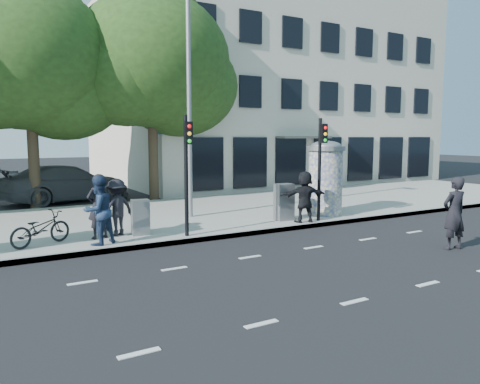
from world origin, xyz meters
TOP-DOWN VIEW (x-y plane):
  - ground at (0.00, 0.00)m, footprint 120.00×120.00m
  - sidewalk at (0.00, 7.50)m, footprint 40.00×8.00m
  - curb at (0.00, 3.55)m, footprint 40.00×0.10m
  - lane_dash_near at (0.00, -2.20)m, footprint 32.00×0.12m
  - lane_dash_far at (0.00, 1.40)m, footprint 32.00×0.12m
  - ad_column_right at (5.20, 4.70)m, footprint 1.36×1.36m
  - traffic_pole_near at (-0.60, 3.79)m, footprint 0.22×0.31m
  - traffic_pole_far at (4.20, 3.79)m, footprint 0.22×0.31m
  - street_lamp at (0.80, 6.63)m, footprint 0.25×0.93m
  - tree_near_left at (-3.50, 12.70)m, footprint 6.80×6.80m
  - tree_center at (1.50, 12.30)m, footprint 7.00×7.00m
  - building at (12.00, 19.99)m, footprint 20.30×15.85m
  - ped_b at (-2.83, 4.77)m, footprint 0.75×0.59m
  - ped_c at (-3.01, 4.03)m, footprint 1.08×0.98m
  - ped_d at (-2.29, 4.90)m, footprint 1.17×0.89m
  - ped_f at (3.60, 3.85)m, footprint 1.66×0.92m
  - man_road at (5.05, -0.58)m, footprint 0.76×0.55m
  - bicycle at (-4.34, 4.70)m, footprint 1.23×1.75m
  - cabinet_left at (-1.69, 4.64)m, footprint 0.53×0.42m
  - cabinet_right at (3.25, 4.51)m, footprint 0.62×0.47m
  - car_right at (-2.01, 14.02)m, footprint 3.77×6.13m

SIDE VIEW (x-z plane):
  - ground at x=0.00m, z-range 0.00..0.00m
  - lane_dash_near at x=0.00m, z-range 0.00..0.01m
  - lane_dash_far at x=0.00m, z-range 0.00..0.01m
  - sidewalk at x=0.00m, z-range 0.00..0.15m
  - curb at x=0.00m, z-range -0.01..0.15m
  - bicycle at x=-4.34m, z-range 0.15..1.02m
  - cabinet_left at x=-1.69m, z-range 0.15..1.17m
  - cabinet_right at x=3.25m, z-range 0.15..1.38m
  - car_right at x=-2.01m, z-range 0.00..1.66m
  - ped_d at x=-2.29m, z-range 0.15..1.75m
  - man_road at x=5.05m, z-range 0.00..1.93m
  - ped_f at x=3.60m, z-range 0.15..1.84m
  - ped_b at x=-2.83m, z-range 0.15..1.94m
  - ped_c at x=-3.01m, z-range 0.15..1.95m
  - ad_column_right at x=5.20m, z-range 0.21..2.86m
  - traffic_pole_near at x=-0.60m, z-range 0.53..3.93m
  - traffic_pole_far at x=4.20m, z-range 0.53..3.93m
  - street_lamp at x=0.80m, z-range 0.79..8.79m
  - building at x=12.00m, z-range -0.01..11.99m
  - tree_near_left at x=-3.50m, z-range 1.58..10.55m
  - tree_center at x=1.50m, z-range 1.66..10.96m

